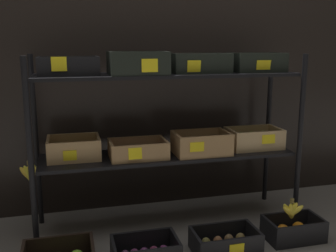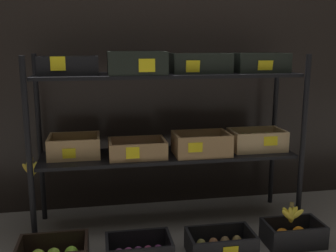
{
  "view_description": "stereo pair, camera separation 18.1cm",
  "coord_description": "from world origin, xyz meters",
  "views": [
    {
      "loc": [
        -0.59,
        -2.3,
        1.14
      ],
      "look_at": [
        0.0,
        0.0,
        0.64
      ],
      "focal_mm": 42.13,
      "sensor_mm": 36.0,
      "label": 1
    },
    {
      "loc": [
        -0.41,
        -2.34,
        1.14
      ],
      "look_at": [
        0.0,
        0.0,
        0.64
      ],
      "focal_mm": 42.13,
      "sensor_mm": 36.0,
      "label": 2
    }
  ],
  "objects": [
    {
      "name": "ground_plane",
      "position": [
        0.0,
        0.0,
        0.0
      ],
      "size": [
        10.0,
        10.0,
        0.0
      ],
      "primitive_type": "plane",
      "color": "#605B56"
    },
    {
      "name": "storefront_wall",
      "position": [
        0.0,
        0.4,
        0.99
      ],
      "size": [
        3.99,
        0.12,
        1.97
      ],
      "primitive_type": "cube",
      "color": "black",
      "rests_on": "ground_plane"
    },
    {
      "name": "display_rack",
      "position": [
        0.0,
        -0.01,
        0.72
      ],
      "size": [
        1.71,
        0.43,
        1.09
      ],
      "color": "black",
      "rests_on": "ground_plane"
    },
    {
      "name": "crate_ground_kiwi",
      "position": [
        0.22,
        -0.43,
        0.05
      ],
      "size": [
        0.36,
        0.22,
        0.13
      ],
      "color": "black",
      "rests_on": "ground_plane"
    },
    {
      "name": "crate_ground_orange",
      "position": [
        0.66,
        -0.4,
        0.05
      ],
      "size": [
        0.33,
        0.2,
        0.13
      ],
      "color": "black",
      "rests_on": "ground_plane"
    },
    {
      "name": "banana_bunch_loose",
      "position": [
        0.64,
        -0.4,
        0.18
      ],
      "size": [
        0.15,
        0.05,
        0.12
      ],
      "color": "brown",
      "rests_on": "crate_ground_orange"
    }
  ]
}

